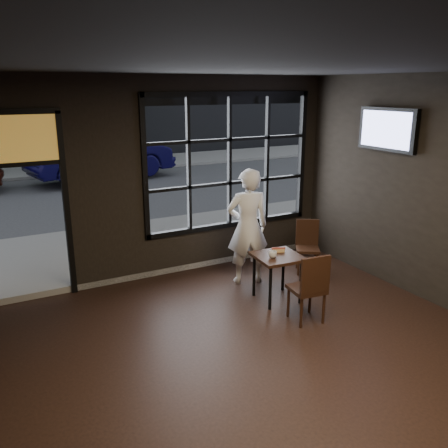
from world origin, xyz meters
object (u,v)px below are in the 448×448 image
chair_near (307,287)px  man (248,227)px  cafe_table (277,277)px  navy_car (102,154)px

chair_near → man: bearing=-82.9°
cafe_table → chair_near: size_ratio=0.72×
man → navy_car: bearing=-77.2°
chair_near → navy_car: size_ratio=0.20×
chair_near → navy_car: (0.13, 11.06, 0.39)m
cafe_table → chair_near: chair_near is taller
cafe_table → navy_car: bearing=94.2°
cafe_table → navy_car: size_ratio=0.15×
cafe_table → man: bearing=97.7°
man → navy_car: 9.57m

